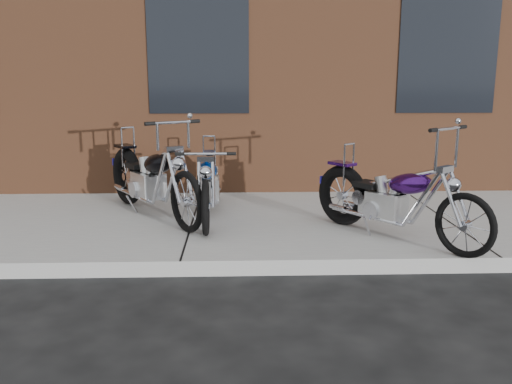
{
  "coord_description": "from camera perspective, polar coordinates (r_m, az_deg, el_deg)",
  "views": [
    {
      "loc": [
        0.53,
        -4.74,
        1.81
      ],
      "look_at": [
        0.72,
        0.8,
        0.63
      ],
      "focal_mm": 38.0,
      "sensor_mm": 36.0,
      "label": 1
    }
  ],
  "objects": [
    {
      "name": "ground",
      "position": [
        5.1,
        -7.94,
        -8.84
      ],
      "size": [
        120.0,
        120.0,
        0.0
      ],
      "primitive_type": "plane",
      "color": "black",
      "rests_on": "ground"
    },
    {
      "name": "sidewalk",
      "position": [
        6.5,
        -6.62,
        -3.51
      ],
      "size": [
        22.0,
        3.0,
        0.15
      ],
      "primitive_type": "cube",
      "color": "#9B9998",
      "rests_on": "ground"
    },
    {
      "name": "chopper_purple",
      "position": [
        5.78,
        14.24,
        -1.02
      ],
      "size": [
        1.4,
        1.76,
        1.21
      ],
      "rotation": [
        0.0,
        0.0,
        -0.91
      ],
      "color": "black",
      "rests_on": "sidewalk"
    },
    {
      "name": "chopper_blue",
      "position": [
        6.51,
        -5.05,
        0.65
      ],
      "size": [
        0.51,
        2.09,
        0.91
      ],
      "rotation": [
        0.0,
        0.0,
        -1.55
      ],
      "color": "black",
      "rests_on": "sidewalk"
    },
    {
      "name": "chopper_third",
      "position": [
        6.64,
        -10.94,
        1.11
      ],
      "size": [
        1.39,
        2.02,
        1.19
      ],
      "rotation": [
        0.0,
        0.0,
        -0.99
      ],
      "color": "black",
      "rests_on": "sidewalk"
    }
  ]
}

